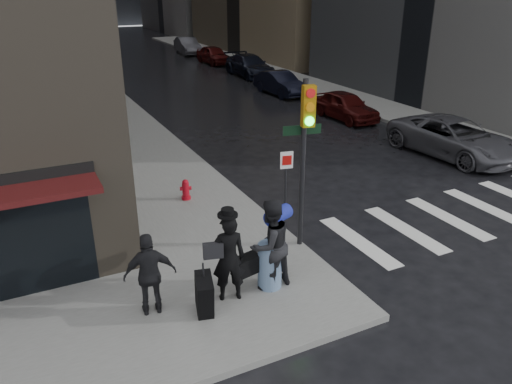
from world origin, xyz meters
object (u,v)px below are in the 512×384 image
(traffic_light, at_px, (303,144))
(parked_car_4, at_px, (214,55))
(man_overcoat, at_px, (224,264))
(man_jeans, at_px, (269,245))
(parked_car_5, at_px, (187,46))
(man_greycoat, at_px, (150,274))
(fire_hydrant, at_px, (186,190))
(parked_car_1, at_px, (345,106))
(parked_car_0, at_px, (454,138))
(parked_car_2, at_px, (280,83))
(parked_car_3, at_px, (249,66))

(traffic_light, distance_m, parked_car_4, 31.30)
(man_overcoat, xyz_separation_m, traffic_light, (2.64, 1.35, 1.81))
(man_jeans, bearing_deg, parked_car_5, -119.36)
(man_greycoat, relative_size, traffic_light, 0.42)
(man_jeans, distance_m, fire_hydrant, 5.39)
(traffic_light, bearing_deg, parked_car_1, 61.08)
(man_greycoat, height_order, traffic_light, traffic_light)
(man_greycoat, height_order, parked_car_1, man_greycoat)
(man_jeans, bearing_deg, traffic_light, -153.51)
(man_overcoat, height_order, traffic_light, traffic_light)
(man_jeans, relative_size, man_greycoat, 1.17)
(man_greycoat, bearing_deg, parked_car_4, -104.37)
(man_greycoat, bearing_deg, man_overcoat, 177.95)
(man_jeans, relative_size, parked_car_1, 0.52)
(parked_car_0, xyz_separation_m, parked_car_2, (-0.56, 12.96, -0.05))
(fire_hydrant, distance_m, parked_car_2, 16.34)
(man_greycoat, height_order, fire_hydrant, man_greycoat)
(traffic_light, bearing_deg, parked_car_4, 83.65)
(parked_car_0, height_order, parked_car_1, parked_car_0)
(parked_car_0, bearing_deg, man_jeans, -159.37)
(man_greycoat, xyz_separation_m, parked_car_0, (13.31, 4.86, -0.30))
(man_greycoat, relative_size, parked_car_3, 0.34)
(man_overcoat, bearing_deg, fire_hydrant, -86.85)
(man_greycoat, relative_size, parked_car_0, 0.33)
(man_jeans, bearing_deg, parked_car_0, -167.63)
(man_overcoat, xyz_separation_m, parked_car_3, (12.36, 24.59, -0.29))
(man_jeans, bearing_deg, man_overcoat, -8.42)
(parked_car_5, bearing_deg, parked_car_0, -86.10)
(man_overcoat, height_order, parked_car_2, man_overcoat)
(fire_hydrant, height_order, parked_car_3, parked_car_3)
(fire_hydrant, bearing_deg, man_jeans, -89.12)
(man_greycoat, bearing_deg, parked_car_5, -100.54)
(man_overcoat, height_order, parked_car_1, man_overcoat)
(parked_car_5, bearing_deg, parked_car_1, -87.26)
(parked_car_2, height_order, parked_car_4, parked_car_4)
(parked_car_3, bearing_deg, parked_car_0, -91.56)
(man_jeans, distance_m, traffic_light, 2.60)
(man_overcoat, relative_size, man_jeans, 1.03)
(man_greycoat, height_order, parked_car_4, man_greycoat)
(parked_car_1, bearing_deg, parked_car_2, 89.35)
(parked_car_2, bearing_deg, parked_car_4, 82.24)
(parked_car_0, bearing_deg, parked_car_5, 84.81)
(parked_car_0, relative_size, parked_car_1, 1.33)
(fire_hydrant, xyz_separation_m, parked_car_4, (11.21, 25.65, 0.28))
(man_overcoat, relative_size, traffic_light, 0.51)
(parked_car_3, bearing_deg, fire_hydrant, -120.71)
(parked_car_3, distance_m, parked_car_4, 6.48)
(man_greycoat, xyz_separation_m, fire_hydrant, (2.46, 5.12, -0.60))
(parked_car_3, bearing_deg, parked_car_2, -99.39)
(man_jeans, relative_size, parked_car_5, 0.45)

